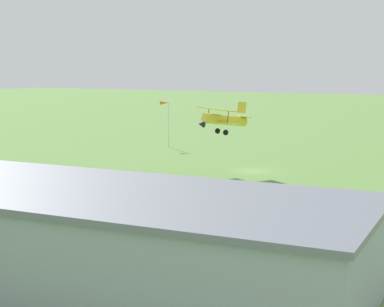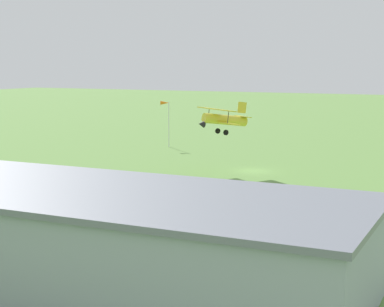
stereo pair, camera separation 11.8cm
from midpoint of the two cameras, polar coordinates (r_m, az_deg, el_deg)
ground_plane at (r=77.08m, az=5.57°, el=-1.56°), size 400.00×400.00×0.00m
hangar at (r=39.75m, az=-11.26°, el=-6.75°), size 37.21×13.05×5.52m
biplane at (r=74.59m, az=2.83°, el=3.09°), size 6.78×6.68×3.78m
person_beside_truck at (r=64.00m, az=-16.01°, el=-3.11°), size 0.41×0.41×1.55m
windsock at (r=98.37m, az=-2.35°, el=4.20°), size 1.48×1.05×7.11m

